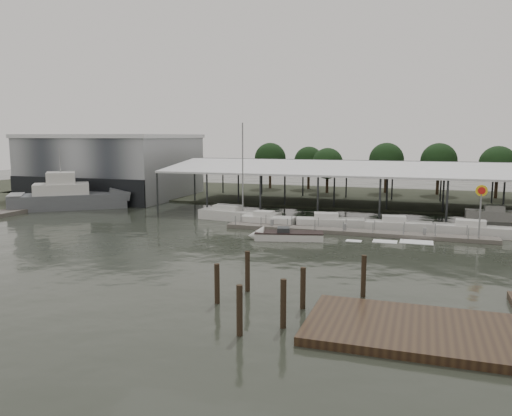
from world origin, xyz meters
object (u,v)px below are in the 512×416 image
(white_sailboat, at_px, (238,215))
(speedboat_underway, at_px, (283,236))
(grey_trawler, at_px, (70,197))
(shell_fuel_sign, at_px, (481,202))

(white_sailboat, xyz_separation_m, speedboat_underway, (8.28, -9.35, -0.25))
(grey_trawler, distance_m, speedboat_underway, 36.41)
(shell_fuel_sign, distance_m, speedboat_underway, 19.39)
(white_sailboat, bearing_deg, grey_trawler, -175.80)
(shell_fuel_sign, bearing_deg, speedboat_underway, -164.10)
(grey_trawler, bearing_deg, white_sailboat, -42.12)
(white_sailboat, distance_m, speedboat_underway, 12.49)
(white_sailboat, bearing_deg, speedboat_underway, -39.89)
(shell_fuel_sign, bearing_deg, white_sailboat, 171.17)
(grey_trawler, relative_size, speedboat_underway, 0.88)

